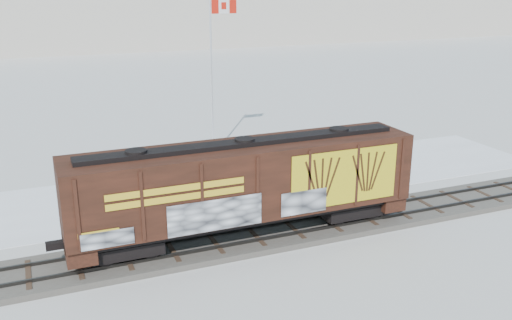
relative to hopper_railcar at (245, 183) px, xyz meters
name	(u,v)px	position (x,y,z in m)	size (l,w,h in m)	color
ground	(292,233)	(2.47, 0.01, -2.93)	(500.00, 500.00, 0.00)	white
rail_track	(292,230)	(2.47, 0.01, -2.78)	(50.00, 3.40, 0.43)	#59544C
parking_strip	(238,184)	(2.47, 7.51, -2.92)	(40.00, 8.00, 0.03)	white
hopper_railcar	(245,183)	(0.00, 0.00, 0.00)	(16.09, 3.06, 4.51)	black
flagpole	(214,99)	(3.13, 13.83, 1.04)	(2.30, 0.90, 10.85)	silver
car_silver	(193,181)	(-0.49, 6.81, -2.10)	(1.89, 4.69, 1.60)	#BABEC2
car_white	(324,170)	(7.26, 5.56, -2.05)	(1.80, 5.15, 1.70)	silver
car_dark	(344,164)	(9.27, 6.65, -2.23)	(1.87, 4.59, 1.33)	#202328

